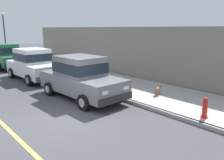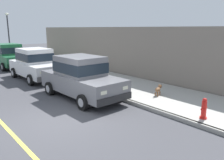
{
  "view_description": "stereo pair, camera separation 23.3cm",
  "coord_description": "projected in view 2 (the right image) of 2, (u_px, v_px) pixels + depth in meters",
  "views": [
    {
      "loc": [
        -3.63,
        -6.75,
        3.13
      ],
      "look_at": [
        3.11,
        0.8,
        0.85
      ],
      "focal_mm": 36.79,
      "sensor_mm": 36.0,
      "label": 1
    },
    {
      "loc": [
        -3.46,
        -6.9,
        3.13
      ],
      "look_at": [
        3.11,
        0.8,
        0.85
      ],
      "focal_mm": 36.79,
      "sensor_mm": 36.0,
      "label": 2
    }
  ],
  "objects": [
    {
      "name": "car_white_sedan",
      "position": [
        35.0,
        64.0,
        14.29
      ],
      "size": [
        2.04,
        4.6,
        1.92
      ],
      "color": "white",
      "rests_on": "ground"
    },
    {
      "name": "curb",
      "position": [
        125.0,
        100.0,
        10.01
      ],
      "size": [
        0.16,
        64.0,
        0.14
      ],
      "primitive_type": "cube",
      "color": "gray",
      "rests_on": "ground"
    },
    {
      "name": "dog_brown",
      "position": [
        158.0,
        89.0,
        10.44
      ],
      "size": [
        0.73,
        0.34,
        0.49
      ],
      "color": "brown",
      "rests_on": "sidewalk"
    },
    {
      "name": "street_lamp",
      "position": [
        8.0,
        31.0,
        21.97
      ],
      "size": [
        0.36,
        0.36,
        4.42
      ],
      "color": "#2D2D33",
      "rests_on": "sidewalk"
    },
    {
      "name": "fire_hydrant",
      "position": [
        204.0,
        109.0,
        7.73
      ],
      "size": [
        0.34,
        0.24,
        0.72
      ],
      "color": "red",
      "rests_on": "sidewalk"
    },
    {
      "name": "sidewalk",
      "position": [
        152.0,
        93.0,
        11.15
      ],
      "size": [
        3.6,
        64.0,
        0.14
      ],
      "primitive_type": "cube",
      "color": "#A8A59E",
      "rests_on": "ground"
    },
    {
      "name": "car_grey_sedan",
      "position": [
        81.0,
        77.0,
        10.43
      ],
      "size": [
        2.1,
        4.63,
        1.92
      ],
      "color": "slate",
      "rests_on": "ground"
    },
    {
      "name": "ground_plane",
      "position": [
        59.0,
        120.0,
        8.0
      ],
      "size": [
        80.0,
        80.0,
        0.0
      ],
      "primitive_type": "plane",
      "color": "#424247"
    },
    {
      "name": "lane_centre_line",
      "position": [
        12.0,
        133.0,
        6.99
      ],
      "size": [
        0.12,
        57.6,
        0.01
      ],
      "primitive_type": "cube",
      "color": "#E0D64C",
      "rests_on": "ground"
    },
    {
      "name": "building_facade",
      "position": [
        112.0,
        50.0,
        16.22
      ],
      "size": [
        0.5,
        20.0,
        3.22
      ],
      "primitive_type": "cube",
      "color": "slate",
      "rests_on": "ground"
    },
    {
      "name": "car_green_sedan",
      "position": [
        9.0,
        56.0,
        18.58
      ],
      "size": [
        2.12,
        4.65,
        1.92
      ],
      "color": "#23663D",
      "rests_on": "ground"
    }
  ]
}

